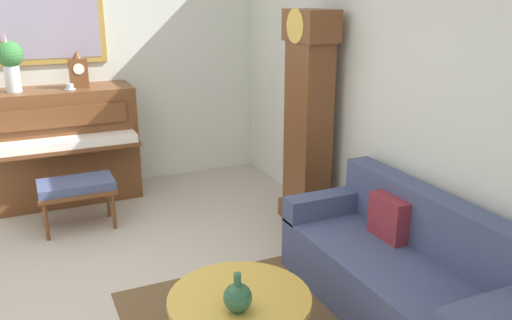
{
  "coord_description": "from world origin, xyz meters",
  "views": [
    {
      "loc": [
        3.53,
        -0.34,
        2.17
      ],
      "look_at": [
        -0.11,
        1.32,
        0.89
      ],
      "focal_mm": 37.16,
      "sensor_mm": 36.0,
      "label": 1
    }
  ],
  "objects_px": {
    "piano": "(66,145)",
    "flower_vase": "(10,60)",
    "piano_bench": "(76,188)",
    "grandfather_clock": "(308,126)",
    "green_jug": "(238,297)",
    "couch": "(403,271)",
    "teacup": "(70,87)",
    "mantel_clock": "(78,71)",
    "coffee_table": "(240,301)"
  },
  "relations": [
    {
      "from": "flower_vase",
      "to": "teacup",
      "type": "bearing_deg",
      "value": 79.84
    },
    {
      "from": "mantel_clock",
      "to": "teacup",
      "type": "height_order",
      "value": "mantel_clock"
    },
    {
      "from": "couch",
      "to": "piano",
      "type": "bearing_deg",
      "value": -149.5
    },
    {
      "from": "grandfather_clock",
      "to": "flower_vase",
      "type": "xyz_separation_m",
      "value": [
        -1.58,
        -2.46,
        0.56
      ]
    },
    {
      "from": "piano",
      "to": "piano_bench",
      "type": "xyz_separation_m",
      "value": [
        0.83,
        -0.01,
        -0.21
      ]
    },
    {
      "from": "piano_bench",
      "to": "couch",
      "type": "distance_m",
      "value": 3.04
    },
    {
      "from": "mantel_clock",
      "to": "green_jug",
      "type": "height_order",
      "value": "mantel_clock"
    },
    {
      "from": "piano_bench",
      "to": "grandfather_clock",
      "type": "distance_m",
      "value": 2.25
    },
    {
      "from": "grandfather_clock",
      "to": "couch",
      "type": "bearing_deg",
      "value": -5.18
    },
    {
      "from": "grandfather_clock",
      "to": "green_jug",
      "type": "xyz_separation_m",
      "value": [
        1.71,
        -1.43,
        -0.48
      ]
    },
    {
      "from": "mantel_clock",
      "to": "couch",
      "type": "bearing_deg",
      "value": 27.8
    },
    {
      "from": "green_jug",
      "to": "grandfather_clock",
      "type": "bearing_deg",
      "value": 140.22
    },
    {
      "from": "grandfather_clock",
      "to": "coffee_table",
      "type": "bearing_deg",
      "value": -40.68
    },
    {
      "from": "grandfather_clock",
      "to": "coffee_table",
      "type": "distance_m",
      "value": 2.17
    },
    {
      "from": "coffee_table",
      "to": "grandfather_clock",
      "type": "bearing_deg",
      "value": 139.32
    },
    {
      "from": "grandfather_clock",
      "to": "coffee_table",
      "type": "xyz_separation_m",
      "value": [
        1.58,
        -1.36,
        -0.59
      ]
    },
    {
      "from": "coffee_table",
      "to": "mantel_clock",
      "type": "height_order",
      "value": "mantel_clock"
    },
    {
      "from": "green_jug",
      "to": "teacup",
      "type": "bearing_deg",
      "value": -170.83
    },
    {
      "from": "couch",
      "to": "green_jug",
      "type": "bearing_deg",
      "value": -85.94
    },
    {
      "from": "flower_vase",
      "to": "green_jug",
      "type": "relative_size",
      "value": 2.42
    },
    {
      "from": "piano",
      "to": "flower_vase",
      "type": "xyz_separation_m",
      "value": [
        0.0,
        -0.43,
        0.91
      ]
    },
    {
      "from": "piano",
      "to": "flower_vase",
      "type": "relative_size",
      "value": 2.48
    },
    {
      "from": "grandfather_clock",
      "to": "mantel_clock",
      "type": "distance_m",
      "value": 2.46
    },
    {
      "from": "teacup",
      "to": "piano",
      "type": "bearing_deg",
      "value": -136.02
    },
    {
      "from": "grandfather_clock",
      "to": "flower_vase",
      "type": "bearing_deg",
      "value": -122.69
    },
    {
      "from": "green_jug",
      "to": "mantel_clock",
      "type": "bearing_deg",
      "value": -172.92
    },
    {
      "from": "grandfather_clock",
      "to": "green_jug",
      "type": "relative_size",
      "value": 8.46
    },
    {
      "from": "piano_bench",
      "to": "grandfather_clock",
      "type": "relative_size",
      "value": 0.34
    },
    {
      "from": "couch",
      "to": "coffee_table",
      "type": "relative_size",
      "value": 2.16
    },
    {
      "from": "piano_bench",
      "to": "coffee_table",
      "type": "xyz_separation_m",
      "value": [
        2.34,
        0.68,
        -0.03
      ]
    },
    {
      "from": "piano_bench",
      "to": "flower_vase",
      "type": "xyz_separation_m",
      "value": [
        -0.83,
        -0.42,
        1.12
      ]
    },
    {
      "from": "flower_vase",
      "to": "grandfather_clock",
      "type": "bearing_deg",
      "value": 57.31
    },
    {
      "from": "mantel_clock",
      "to": "flower_vase",
      "type": "xyz_separation_m",
      "value": [
        -0.0,
        -0.63,
        0.14
      ]
    },
    {
      "from": "piano",
      "to": "flower_vase",
      "type": "bearing_deg",
      "value": -89.76
    },
    {
      "from": "mantel_clock",
      "to": "teacup",
      "type": "distance_m",
      "value": 0.2
    },
    {
      "from": "piano",
      "to": "couch",
      "type": "height_order",
      "value": "piano"
    },
    {
      "from": "piano",
      "to": "mantel_clock",
      "type": "xyz_separation_m",
      "value": [
        0.0,
        0.2,
        0.77
      ]
    },
    {
      "from": "piano_bench",
      "to": "mantel_clock",
      "type": "xyz_separation_m",
      "value": [
        -0.83,
        0.21,
        0.98
      ]
    },
    {
      "from": "couch",
      "to": "teacup",
      "type": "relative_size",
      "value": 16.38
    },
    {
      "from": "piano",
      "to": "teacup",
      "type": "relative_size",
      "value": 12.41
    },
    {
      "from": "flower_vase",
      "to": "piano_bench",
      "type": "bearing_deg",
      "value": 26.81
    },
    {
      "from": "grandfather_clock",
      "to": "couch",
      "type": "xyz_separation_m",
      "value": [
        1.62,
        -0.15,
        -0.65
      ]
    },
    {
      "from": "piano",
      "to": "grandfather_clock",
      "type": "relative_size",
      "value": 0.71
    },
    {
      "from": "grandfather_clock",
      "to": "green_jug",
      "type": "distance_m",
      "value": 2.28
    },
    {
      "from": "green_jug",
      "to": "piano",
      "type": "bearing_deg",
      "value": -169.54
    },
    {
      "from": "piano_bench",
      "to": "teacup",
      "type": "relative_size",
      "value": 6.03
    },
    {
      "from": "coffee_table",
      "to": "flower_vase",
      "type": "distance_m",
      "value": 3.54
    },
    {
      "from": "teacup",
      "to": "green_jug",
      "type": "height_order",
      "value": "teacup"
    },
    {
      "from": "mantel_clock",
      "to": "coffee_table",
      "type": "bearing_deg",
      "value": 8.54
    },
    {
      "from": "flower_vase",
      "to": "teacup",
      "type": "height_order",
      "value": "flower_vase"
    }
  ]
}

